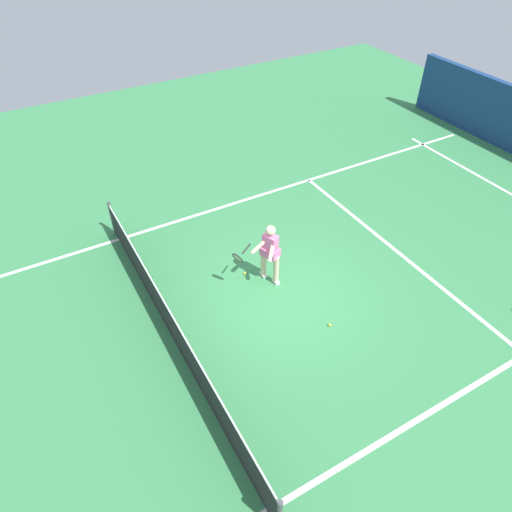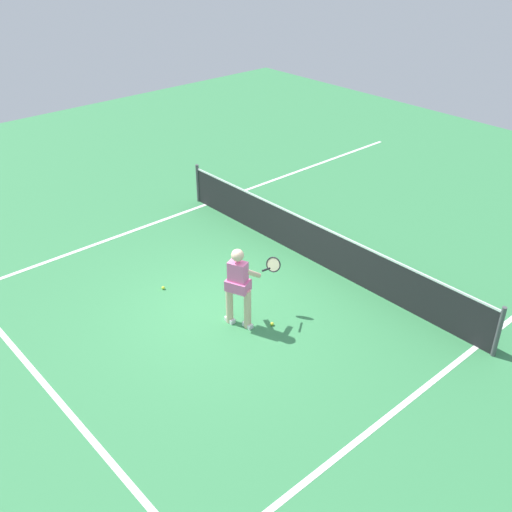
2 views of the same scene
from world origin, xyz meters
The scene contains 8 objects.
ground_plane centered at (0.00, 0.00, 0.00)m, with size 27.59×27.59×0.00m, color #38844C.
service_line_marking centered at (0.00, -3.38, 0.00)m, with size 7.59×0.10×0.01m, color white.
sideline_left_marking centered at (-3.79, 0.00, 0.00)m, with size 0.10×19.22×0.01m, color white.
sideline_right_marking centered at (3.79, 0.00, 0.00)m, with size 0.10×19.22×0.01m, color white.
court_net centered at (0.00, 2.56, 0.46)m, with size 8.27×0.08×0.98m.
tennis_player centered at (0.59, -0.04, 0.85)m, with size 0.67×1.11×1.55m.
tennis_ball_mid centered at (-1.27, -0.44, 0.03)m, with size 0.07×0.07×0.07m, color #D1E533.
tennis_ball_far centered at (1.02, 0.36, 0.03)m, with size 0.07×0.07×0.07m, color #D1E533.
Camera 1 is at (-6.18, 4.11, 7.54)m, focal length 32.75 mm.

